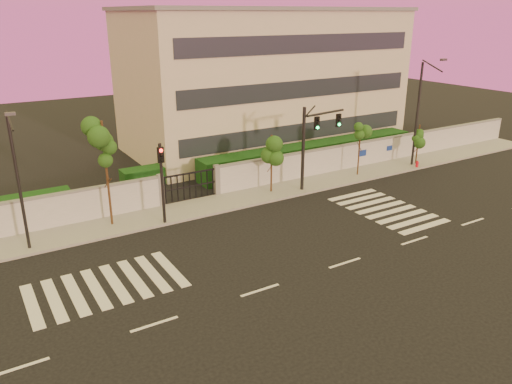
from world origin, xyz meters
The scene contains 15 objects.
ground centered at (0.00, 0.00, 0.00)m, with size 120.00×120.00×0.00m, color black.
sidewalk centered at (0.00, 10.50, 0.07)m, with size 60.00×3.00×0.15m, color gray.
perimeter_wall centered at (0.10, 12.00, 1.07)m, with size 60.00×0.36×2.20m.
hedge_row centered at (1.17, 14.74, 0.82)m, with size 41.00×4.25×1.80m.
institutional_building centered at (9.00, 21.99, 6.16)m, with size 24.40×12.40×12.25m.
road_markings centered at (-1.58, 3.76, 0.01)m, with size 57.00×7.62×0.02m.
street_tree_c centered at (-8.59, 10.62, 4.60)m, with size 1.62×1.29×6.27m.
street_tree_d centered at (2.46, 10.54, 3.04)m, with size 1.53×1.22×4.12m.
street_tree_e centered at (10.16, 10.29, 3.05)m, with size 1.31×1.04×4.14m.
street_tree_f centered at (16.27, 10.04, 2.48)m, with size 1.30×1.04×3.37m.
traffic_signal_main centered at (5.25, 9.74, 3.74)m, with size 3.73×0.72×5.92m.
traffic_signal_secondary centered at (-5.89, 9.22, 3.13)m, with size 0.38×0.36×4.93m.
streetlight_west centered at (-13.24, 9.60, 4.10)m, with size 0.45×1.82×7.58m.
streetlight_east centered at (15.76, 9.81, 4.67)m, with size 0.52×2.08×8.65m.
fire_hydrant centered at (15.53, 9.25, 0.34)m, with size 0.27×0.25×0.68m.
Camera 1 is at (-15.39, -16.68, 11.81)m, focal length 35.00 mm.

